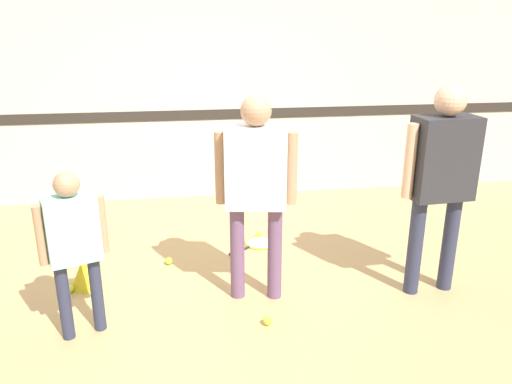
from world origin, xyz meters
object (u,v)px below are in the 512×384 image
at_px(person_student_right, 442,169).
at_px(tennis_ball_near_instructor, 267,321).
at_px(tennis_ball_by_spare_racket, 259,234).
at_px(tennis_ball_stray_left, 169,261).
at_px(person_instructor, 256,178).
at_px(person_student_left, 73,238).
at_px(training_cone, 85,271).
at_px(tennis_ball_stray_right, 70,289).
at_px(racket_spare_on_floor, 259,243).

relative_size(person_student_right, tennis_ball_near_instructor, 25.09).
distance_m(tennis_ball_by_spare_racket, tennis_ball_stray_left, 1.01).
xyz_separation_m(person_instructor, tennis_ball_near_instructor, (0.02, -0.41, -0.95)).
height_order(person_student_left, training_cone, person_student_left).
bearing_deg(person_instructor, person_student_left, -156.08).
relative_size(person_student_left, tennis_ball_stray_right, 17.91).
xyz_separation_m(tennis_ball_stray_left, training_cone, (-0.67, -0.30, 0.10)).
bearing_deg(person_student_left, racket_spare_on_floor, 20.84).
bearing_deg(person_student_right, racket_spare_on_floor, -44.82).
xyz_separation_m(person_student_right, racket_spare_on_floor, (-1.23, 1.07, -1.01)).
height_order(person_student_right, tennis_ball_stray_left, person_student_right).
relative_size(tennis_ball_near_instructor, tennis_ball_stray_left, 1.00).
bearing_deg(tennis_ball_by_spare_racket, person_student_left, -135.47).
distance_m(person_student_left, racket_spare_on_floor, 2.05).
relative_size(person_student_right, tennis_ball_stray_right, 25.09).
xyz_separation_m(person_instructor, tennis_ball_by_spare_racket, (0.20, 1.12, -0.95)).
bearing_deg(tennis_ball_stray_left, tennis_ball_by_spare_racket, 27.38).
distance_m(tennis_ball_near_instructor, tennis_ball_stray_left, 1.29).
relative_size(person_instructor, tennis_ball_near_instructor, 24.16).
xyz_separation_m(racket_spare_on_floor, tennis_ball_stray_right, (-1.65, -0.69, 0.02)).
relative_size(person_instructor, tennis_ball_stray_right, 24.16).
distance_m(tennis_ball_near_instructor, training_cone, 1.59).
bearing_deg(tennis_ball_near_instructor, training_cone, 150.96).
bearing_deg(racket_spare_on_floor, tennis_ball_stray_right, -11.11).
relative_size(person_instructor, training_cone, 5.78).
bearing_deg(racket_spare_on_floor, tennis_ball_stray_left, -14.47).
xyz_separation_m(tennis_ball_by_spare_racket, tennis_ball_stray_left, (-0.90, -0.46, 0.00)).
bearing_deg(person_student_left, tennis_ball_by_spare_racket, 23.71).
height_order(racket_spare_on_floor, training_cone, training_cone).
relative_size(person_instructor, tennis_ball_stray_left, 24.16).
xyz_separation_m(person_student_left, tennis_ball_stray_left, (0.57, 0.97, -0.70)).
xyz_separation_m(person_instructor, tennis_ball_stray_right, (-1.48, 0.27, -0.95)).
bearing_deg(person_instructor, tennis_ball_stray_left, 146.59).
xyz_separation_m(racket_spare_on_floor, tennis_ball_stray_left, (-0.87, -0.30, 0.02)).
bearing_deg(tennis_ball_stray_left, tennis_ball_near_instructor, -55.99).
height_order(tennis_ball_stray_right, training_cone, training_cone).
relative_size(person_student_right, tennis_ball_by_spare_racket, 25.09).
bearing_deg(tennis_ball_near_instructor, person_student_right, 12.43).
distance_m(person_instructor, tennis_ball_by_spare_racket, 1.48).
relative_size(tennis_ball_near_instructor, tennis_ball_by_spare_racket, 1.00).
relative_size(person_instructor, tennis_ball_by_spare_racket, 24.16).
xyz_separation_m(person_student_left, tennis_ball_near_instructor, (1.29, -0.09, -0.70)).
bearing_deg(tennis_ball_near_instructor, person_student_left, 175.86).
xyz_separation_m(tennis_ball_near_instructor, tennis_ball_stray_left, (-0.72, 1.07, 0.00)).
bearing_deg(person_student_left, tennis_ball_stray_left, 39.02).
bearing_deg(training_cone, tennis_ball_stray_right, -143.62).
height_order(tennis_ball_stray_left, tennis_ball_stray_right, same).
bearing_deg(tennis_ball_by_spare_racket, person_student_right, -45.56).
relative_size(tennis_ball_by_spare_racket, training_cone, 0.24).
bearing_deg(training_cone, racket_spare_on_floor, 21.41).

